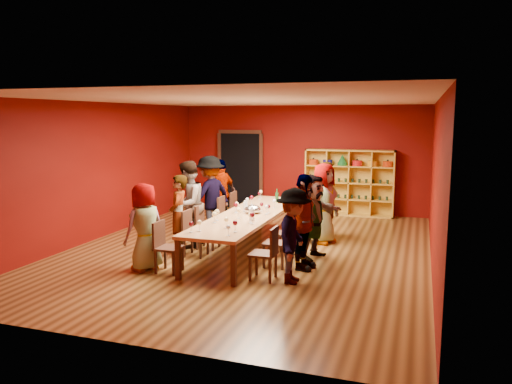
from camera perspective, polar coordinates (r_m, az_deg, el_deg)
room_shell at (r=9.93m, az=-0.78°, el=1.79°), size 7.10×9.10×3.04m
tasting_table at (r=10.06m, az=-0.77°, el=-2.75°), size 1.10×4.50×0.75m
doorway at (r=14.72m, az=-1.73°, el=2.52°), size 1.40×0.17×2.30m
shelving_unit at (r=13.86m, az=10.61°, el=1.42°), size 2.40×0.40×1.80m
chair_person_left_0 at (r=8.82m, az=-10.39°, el=-5.86°), size 0.42×0.42×0.89m
person_left_0 at (r=8.94m, az=-12.60°, el=-3.91°), size 0.69×0.86×1.54m
chair_person_left_1 at (r=9.75m, az=-7.32°, el=-4.39°), size 0.42×0.42×0.89m
person_left_1 at (r=9.82m, az=-8.86°, el=-2.62°), size 0.58×0.67×1.57m
chair_person_left_2 at (r=10.27m, az=-5.90°, el=-3.71°), size 0.42×0.42×0.89m
person_left_2 at (r=10.35m, az=-7.81°, el=-1.40°), size 0.49×0.88×1.79m
chair_person_left_3 at (r=11.32m, az=-3.48°, el=-2.53°), size 0.42×0.42×0.89m
person_left_3 at (r=11.40m, az=-5.29°, el=-0.40°), size 0.90×1.26×1.80m
chair_person_left_4 at (r=12.03m, az=-2.10°, el=-1.86°), size 0.42×0.42×0.89m
person_left_4 at (r=12.13m, az=-3.99°, el=-0.17°), size 0.73×1.07×1.67m
chair_person_right_0 at (r=8.26m, az=1.36°, el=-6.70°), size 0.42×0.42×0.89m
person_right_0 at (r=8.08m, az=4.30°, el=-5.01°), size 0.47×1.03×1.55m
chair_person_right_1 at (r=8.96m, az=2.78°, el=-5.49°), size 0.42×0.42×0.89m
person_right_1 at (r=8.78m, az=5.41°, el=-3.44°), size 0.61×1.06×1.70m
chair_person_right_2 at (r=9.69m, az=4.01°, el=-4.43°), size 0.42×0.42×0.89m
person_right_2 at (r=9.53m, az=6.50°, el=-2.78°), size 0.91×1.55×1.61m
chair_person_right_3 at (r=10.82m, az=5.59°, el=-3.07°), size 0.42×0.42×0.89m
person_right_3 at (r=10.68m, az=7.70°, el=-1.30°), size 0.74×0.95×1.71m
chair_person_right_4 at (r=11.36m, az=6.22°, el=-2.53°), size 0.42×0.42×0.89m
person_right_4 at (r=11.22m, az=8.26°, el=-0.89°), size 0.46×0.62×1.69m
wine_glass_0 at (r=8.71m, az=-3.43°, el=-3.22°), size 0.08×0.08×0.20m
wine_glass_1 at (r=9.35m, az=-4.47°, el=-2.33°), size 0.09×0.09×0.22m
wine_glass_2 at (r=10.91m, az=2.89°, el=-0.85°), size 0.08×0.08×0.19m
wine_glass_3 at (r=11.93m, az=0.55°, el=-0.02°), size 0.08×0.08×0.20m
wine_glass_4 at (r=8.16m, az=-3.19°, el=-4.10°), size 0.07×0.07×0.18m
wine_glass_5 at (r=10.18m, az=-2.22°, el=-1.45°), size 0.08×0.08×0.21m
wine_glass_6 at (r=11.77m, az=0.37°, el=-0.21°), size 0.07×0.07×0.18m
wine_glass_7 at (r=10.62m, az=2.11°, el=-1.09°), size 0.08×0.08×0.19m
wine_glass_8 at (r=11.55m, az=3.76°, el=-0.26°), size 0.09×0.09×0.21m
wine_glass_9 at (r=10.06m, az=1.46°, el=-1.70°), size 0.07×0.07×0.18m
wine_glass_10 at (r=11.72m, az=3.64°, el=-0.22°), size 0.08×0.08×0.19m
wine_glass_11 at (r=10.87m, az=-1.01°, el=-0.92°), size 0.07×0.07×0.18m
wine_glass_12 at (r=8.53m, az=-6.49°, el=-3.53°), size 0.08×0.08×0.20m
wine_glass_13 at (r=8.39m, az=-2.40°, el=-3.61°), size 0.08×0.08×0.21m
wine_glass_14 at (r=8.45m, az=-7.43°, el=-3.70°), size 0.08×0.08×0.19m
wine_glass_15 at (r=9.16m, az=-4.79°, el=-2.60°), size 0.08×0.08×0.21m
wine_glass_16 at (r=10.99m, az=-0.51°, el=-0.69°), size 0.09×0.09×0.21m
wine_glass_17 at (r=9.53m, az=-1.99°, el=-2.13°), size 0.09×0.09×0.21m
wine_glass_18 at (r=9.14m, az=-0.67°, el=-2.67°), size 0.08×0.08×0.19m
wine_glass_19 at (r=10.25m, az=0.65°, el=-1.47°), size 0.08×0.08×0.19m
wine_glass_20 at (r=9.91m, az=1.20°, el=-1.77°), size 0.08×0.08×0.20m
wine_glass_21 at (r=9.02m, az=-0.45°, el=-2.69°), size 0.09×0.09×0.22m
wine_glass_22 at (r=10.07m, az=-2.32°, el=-1.54°), size 0.09×0.09×0.22m
spittoon_bowl at (r=10.05m, az=-0.39°, el=-2.01°), size 0.34×0.34×0.18m
carafe_a at (r=10.19m, az=-1.23°, el=-1.69°), size 0.11×0.11×0.24m
carafe_b at (r=9.33m, az=-0.48°, el=-2.58°), size 0.13×0.13×0.26m
wine_bottle at (r=11.38m, az=2.40°, el=-0.57°), size 0.09×0.09×0.31m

